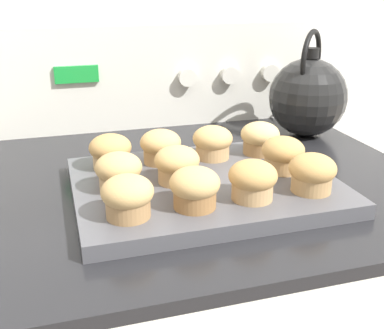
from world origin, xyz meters
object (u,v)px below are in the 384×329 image
(muffin_r1_c0, at_px, (119,172))
(muffin_r2_c1, at_px, (161,146))
(tea_kettle, at_px, (308,96))
(muffin_r0_c1, at_px, (195,188))
(muffin_r2_c0, at_px, (110,151))
(muffin_r1_c3, at_px, (283,154))
(muffin_r2_c3, at_px, (260,138))
(muffin_pan, at_px, (204,186))
(muffin_r0_c0, at_px, (128,197))
(muffin_r2_c2, at_px, (213,142))
(muffin_r1_c1, at_px, (177,164))
(muffin_r0_c2, at_px, (253,180))
(muffin_r0_c3, at_px, (312,173))

(muffin_r1_c0, relative_size, muffin_r2_c1, 1.00)
(muffin_r1_c0, height_order, tea_kettle, tea_kettle)
(muffin_r0_c1, xyz_separation_m, muffin_r2_c0, (-0.09, 0.17, 0.00))
(muffin_r1_c3, bearing_deg, muffin_r2_c3, 90.15)
(tea_kettle, bearing_deg, muffin_pan, -142.98)
(muffin_r0_c0, height_order, muffin_r2_c3, same)
(muffin_r2_c2, xyz_separation_m, tea_kettle, (0.25, 0.13, 0.03))
(muffin_r1_c3, height_order, muffin_r2_c2, same)
(muffin_r1_c1, bearing_deg, muffin_r2_c1, 92.88)
(muffin_r0_c2, relative_size, muffin_r1_c3, 1.00)
(muffin_pan, relative_size, muffin_r0_c3, 5.81)
(muffin_pan, bearing_deg, muffin_r2_c1, 117.32)
(muffin_r0_c2, distance_m, muffin_r1_c3, 0.12)
(muffin_r2_c0, distance_m, tea_kettle, 0.44)
(muffin_r0_c2, distance_m, muffin_r2_c3, 0.19)
(muffin_r1_c1, xyz_separation_m, muffin_r1_c3, (0.17, -0.00, 0.00))
(muffin_r0_c0, height_order, muffin_r2_c1, same)
(muffin_r1_c0, bearing_deg, muffin_r2_c1, 48.21)
(muffin_pan, height_order, muffin_r0_c1, muffin_r0_c1)
(muffin_r0_c1, distance_m, muffin_r1_c0, 0.12)
(muffin_pan, bearing_deg, muffin_r0_c1, -115.47)
(muffin_r0_c3, xyz_separation_m, muffin_r1_c1, (-0.17, 0.09, 0.00))
(muffin_r0_c0, xyz_separation_m, muffin_r2_c2, (0.17, 0.17, 0.00))
(muffin_r2_c0, height_order, muffin_r2_c1, same)
(muffin_r0_c1, relative_size, muffin_r1_c1, 1.00)
(muffin_r0_c2, xyz_separation_m, muffin_r1_c0, (-0.17, 0.08, 0.00))
(muffin_r0_c2, xyz_separation_m, muffin_r0_c3, (0.09, 0.00, 0.00))
(muffin_r2_c3, bearing_deg, tea_kettle, 39.56)
(muffin_r2_c0, height_order, tea_kettle, tea_kettle)
(muffin_r0_c1, height_order, muffin_r1_c0, same)
(tea_kettle, bearing_deg, muffin_r2_c0, -162.31)
(muffin_r1_c0, xyz_separation_m, muffin_r1_c3, (0.25, 0.00, 0.00))
(muffin_r0_c1, bearing_deg, muffin_r2_c0, 116.35)
(muffin_r0_c3, bearing_deg, muffin_r0_c2, -179.82)
(muffin_r0_c1, relative_size, muffin_r2_c3, 1.00)
(muffin_r0_c0, relative_size, muffin_r2_c2, 1.00)
(muffin_r2_c1, height_order, muffin_r2_c3, same)
(muffin_pan, distance_m, muffin_r1_c1, 0.06)
(muffin_r1_c1, xyz_separation_m, muffin_r2_c3, (0.17, 0.08, 0.00))
(muffin_r0_c1, xyz_separation_m, muffin_r1_c3, (0.17, 0.08, 0.00))
(muffin_r0_c0, xyz_separation_m, muffin_r0_c2, (0.17, 0.00, 0.00))
(muffin_r0_c0, xyz_separation_m, muffin_r1_c3, (0.25, 0.09, 0.00))
(muffin_r0_c3, bearing_deg, muffin_r2_c0, 146.51)
(muffin_r0_c1, height_order, tea_kettle, tea_kettle)
(muffin_r2_c0, height_order, muffin_r2_c3, same)
(muffin_pan, xyz_separation_m, muffin_r2_c2, (0.04, 0.08, 0.04))
(muffin_r0_c0, distance_m, tea_kettle, 0.52)
(muffin_r1_c3, relative_size, muffin_r2_c2, 1.00)
(muffin_r0_c1, xyz_separation_m, muffin_r2_c1, (-0.00, 0.17, 0.00))
(muffin_r1_c0, bearing_deg, muffin_r2_c3, 18.74)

